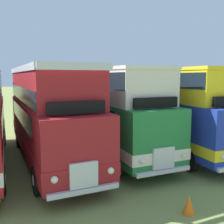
{
  "coord_description": "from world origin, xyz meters",
  "views": [
    {
      "loc": [
        3.3,
        -12.94,
        4.09
      ],
      "look_at": [
        8.32,
        0.12,
        2.2
      ],
      "focal_mm": 42.46,
      "sensor_mm": 36.0,
      "label": 1
    }
  ],
  "objects_px": {
    "bus_sixth_in_row": "(48,113)",
    "bus_eighth_in_row": "(166,105)",
    "cone_mid_row": "(189,204)",
    "bus_seventh_in_row": "(111,107)"
  },
  "relations": [
    {
      "from": "bus_sixth_in_row",
      "to": "bus_eighth_in_row",
      "type": "xyz_separation_m",
      "value": [
        6.63,
        0.06,
        0.11
      ]
    },
    {
      "from": "bus_seventh_in_row",
      "to": "bus_eighth_in_row",
      "type": "distance_m",
      "value": 3.32
    },
    {
      "from": "bus_sixth_in_row",
      "to": "bus_eighth_in_row",
      "type": "height_order",
      "value": "bus_sixth_in_row"
    },
    {
      "from": "bus_sixth_in_row",
      "to": "bus_eighth_in_row",
      "type": "relative_size",
      "value": 0.99
    },
    {
      "from": "bus_sixth_in_row",
      "to": "bus_seventh_in_row",
      "type": "height_order",
      "value": "bus_sixth_in_row"
    },
    {
      "from": "bus_sixth_in_row",
      "to": "bus_eighth_in_row",
      "type": "bearing_deg",
      "value": 0.5
    },
    {
      "from": "bus_sixth_in_row",
      "to": "bus_eighth_in_row",
      "type": "distance_m",
      "value": 6.63
    },
    {
      "from": "cone_mid_row",
      "to": "bus_sixth_in_row",
      "type": "bearing_deg",
      "value": 115.17
    },
    {
      "from": "bus_eighth_in_row",
      "to": "cone_mid_row",
      "type": "bearing_deg",
      "value": -117.15
    },
    {
      "from": "bus_sixth_in_row",
      "to": "cone_mid_row",
      "type": "height_order",
      "value": "bus_sixth_in_row"
    }
  ]
}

